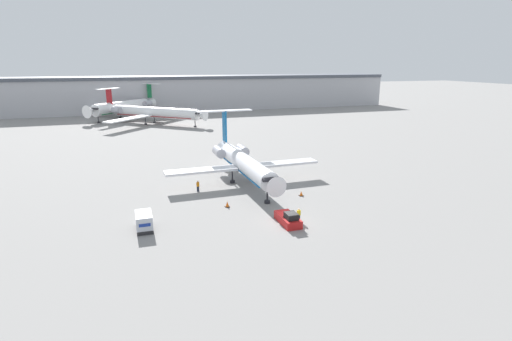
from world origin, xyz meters
name	(u,v)px	position (x,y,z in m)	size (l,w,h in m)	color
ground_plane	(288,223)	(0.00, 0.00, 0.00)	(600.00, 600.00, 0.00)	gray
terminal_building	(170,93)	(0.00, 120.00, 6.64)	(180.00, 16.80, 13.23)	#B2B2B7
airplane_main	(244,162)	(-0.37, 17.33, 3.32)	(24.63, 25.51, 10.22)	white
pushback_tug	(288,219)	(-0.13, -0.24, 0.60)	(1.87, 4.48, 1.66)	#B21919
luggage_cart	(144,222)	(-16.34, 3.23, 0.98)	(1.78, 3.30, 1.96)	#232326
worker_near_tug	(299,215)	(1.34, 0.03, 0.85)	(0.40, 0.24, 1.64)	#232838
worker_by_wing	(198,186)	(-8.09, 15.08, 0.86)	(0.40, 0.24, 1.66)	#232838
traffic_cone_left	(227,204)	(-5.58, 7.48, 0.38)	(0.65, 0.65, 0.79)	black
traffic_cone_right	(301,194)	(5.58, 8.61, 0.32)	(0.66, 0.66, 0.67)	black
airplane_parked_far_left	(152,112)	(-9.51, 85.60, 3.58)	(31.15, 29.96, 10.32)	white
airplane_parked_far_right	(123,107)	(-17.78, 101.26, 3.88)	(25.53, 26.42, 10.96)	white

